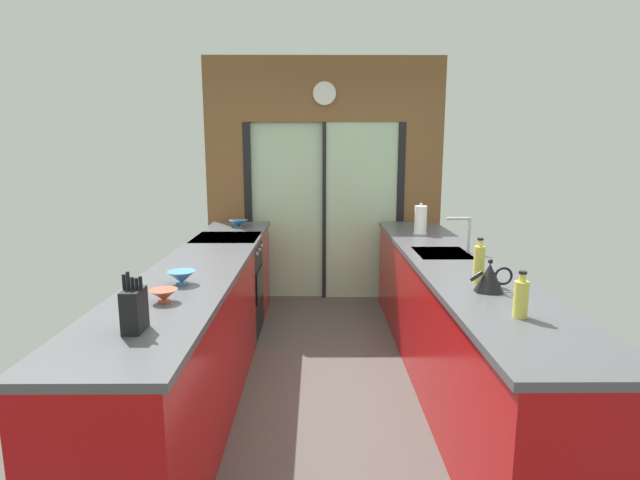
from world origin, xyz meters
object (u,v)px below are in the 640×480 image
Objects in this scene: oven_range at (228,286)px; knife_block at (134,309)px; soap_bottle_near at (521,298)px; kettle at (490,277)px; mixing_bowl_near at (164,295)px; mixing_bowl_far at (239,223)px; paper_towel_roll at (421,220)px; soap_bottle_far at (479,263)px; mixing_bowl_mid at (182,277)px.

knife_block is (0.02, -2.35, 0.57)m from oven_range.
oven_range is 2.88m from soap_bottle_near.
soap_bottle_near is (1.80, -2.18, 0.56)m from oven_range.
mixing_bowl_near is at bearing -174.05° from kettle.
paper_towel_roll is (1.78, -0.45, 0.09)m from mixing_bowl_far.
soap_bottle_near reaches higher than mixing_bowl_far.
kettle is (1.78, 0.19, 0.04)m from mixing_bowl_near.
soap_bottle_far is (1.78, 0.79, 0.02)m from knife_block.
mixing_bowl_mid is at bearing 174.77° from kettle.
paper_towel_roll is (0.00, 1.70, 0.02)m from soap_bottle_far.
soap_bottle_far reaches higher than oven_range.
soap_bottle_near is at bearing -90.00° from paper_towel_roll.
oven_range is 5.53× the size of mixing_bowl_mid.
mixing_bowl_near is at bearing -130.64° from paper_towel_roll.
mixing_bowl_mid is 1.79m from kettle.
knife_block is 0.91× the size of paper_towel_roll.
soap_bottle_near is 0.62m from soap_bottle_far.
soap_bottle_near is at bearing -50.50° from oven_range.
soap_bottle_near reaches higher than mixing_bowl_mid.
mixing_bowl_mid is at bearing -135.90° from paper_towel_roll.
knife_block is at bearing -156.07° from soap_bottle_far.
oven_range is 2.57m from kettle.
mixing_bowl_near is 0.88× the size of mixing_bowl_mid.
soap_bottle_far is (1.78, 0.02, 0.08)m from mixing_bowl_mid.
mixing_bowl_near is 0.54× the size of soap_bottle_far.
soap_bottle_far is at bearing -90.00° from paper_towel_roll.
mixing_bowl_far is at bearing 127.35° from kettle.
soap_bottle_near is 0.77× the size of paper_towel_roll.
soap_bottle_far is (1.78, -2.15, 0.08)m from mixing_bowl_far.
mixing_bowl_far is at bearing 122.74° from soap_bottle_near.
soap_bottle_far is at bearing 0.80° from mixing_bowl_mid.
oven_range is 1.90m from paper_towel_roll.
kettle reaches higher than mixing_bowl_far.
paper_towel_roll is (1.78, 1.72, 0.09)m from mixing_bowl_mid.
kettle is 0.43m from soap_bottle_near.
mixing_bowl_near is 1.79m from kettle.
mixing_bowl_far is 0.67× the size of paper_towel_roll.
mixing_bowl_far is 0.87× the size of soap_bottle_near.
mixing_bowl_near is 0.74× the size of mixing_bowl_far.
mixing_bowl_mid is 0.61× the size of knife_block.
mixing_bowl_far is at bearing 90.00° from mixing_bowl_mid.
mixing_bowl_near is at bearing 172.06° from soap_bottle_near.
soap_bottle_far reaches higher than knife_block.
oven_range is at bearing 135.85° from kettle.
oven_range is 3.37× the size of soap_bottle_far.
soap_bottle_far is at bearing -40.94° from oven_range.
mixing_bowl_far is 0.73× the size of soap_bottle_far.
soap_bottle_near reaches higher than kettle.
soap_bottle_far is 0.92× the size of paper_towel_roll.
knife_block reaches higher than soap_bottle_near.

